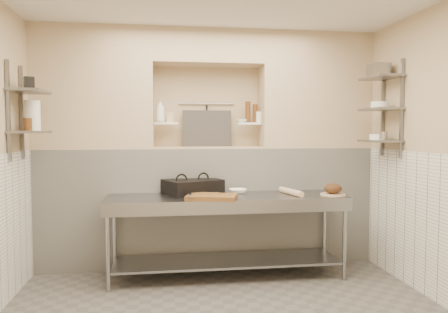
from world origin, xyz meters
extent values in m
cube|color=tan|center=(0.00, 2.00, 1.40)|extent=(4.00, 0.10, 2.80)
cube|color=tan|center=(0.00, -2.00, 1.40)|extent=(4.00, 0.10, 2.80)
cube|color=white|center=(0.00, 1.75, 0.70)|extent=(4.00, 0.40, 1.40)
cube|color=tan|center=(0.00, 1.75, 1.41)|extent=(1.30, 0.40, 0.02)
cube|color=tan|center=(-1.33, 1.75, 2.10)|extent=(1.35, 0.40, 1.40)
cube|color=tan|center=(1.33, 1.75, 2.10)|extent=(1.35, 0.40, 1.40)
cube|color=tan|center=(0.00, 1.75, 2.60)|extent=(1.30, 0.40, 0.40)
cube|color=white|center=(-0.50, 1.75, 1.70)|extent=(0.28, 0.16, 0.02)
cube|color=white|center=(0.50, 1.75, 1.70)|extent=(0.28, 0.16, 0.02)
cylinder|color=gray|center=(0.00, 1.92, 1.95)|extent=(0.70, 0.02, 0.02)
cylinder|color=black|center=(0.00, 1.90, 1.78)|extent=(0.02, 0.02, 0.30)
cube|color=#383330|center=(0.00, 1.85, 1.64)|extent=(0.60, 0.08, 0.45)
cube|color=slate|center=(-1.98, 1.25, 1.80)|extent=(0.03, 0.03, 0.95)
cube|color=slate|center=(-1.98, 0.85, 1.80)|extent=(0.03, 0.03, 0.95)
cube|color=slate|center=(-1.84, 1.05, 1.60)|extent=(0.30, 0.50, 0.02)
cube|color=slate|center=(-1.84, 1.05, 2.00)|extent=(0.30, 0.50, 0.03)
cube|color=slate|center=(1.98, 1.25, 1.85)|extent=(0.03, 0.03, 1.05)
cube|color=slate|center=(1.98, 0.85, 1.85)|extent=(0.03, 0.03, 1.05)
cube|color=slate|center=(1.84, 1.05, 1.50)|extent=(0.30, 0.50, 0.02)
cube|color=slate|center=(1.84, 1.05, 1.85)|extent=(0.30, 0.50, 0.02)
cube|color=slate|center=(1.84, 1.05, 2.20)|extent=(0.30, 0.50, 0.03)
cube|color=gray|center=(0.15, 1.20, 0.88)|extent=(2.60, 0.70, 0.04)
cube|color=gray|center=(0.15, 1.20, 0.18)|extent=(2.45, 0.60, 0.03)
cube|color=gray|center=(0.15, 0.87, 0.82)|extent=(2.60, 0.02, 0.12)
cylinder|color=gray|center=(-1.09, 0.91, 0.43)|extent=(0.04, 0.04, 0.86)
cylinder|color=gray|center=(-1.09, 1.49, 0.43)|extent=(0.04, 0.04, 0.86)
cylinder|color=gray|center=(1.39, 0.91, 0.43)|extent=(0.04, 0.04, 0.86)
cylinder|color=gray|center=(1.39, 1.49, 0.43)|extent=(0.04, 0.04, 0.86)
cube|color=black|center=(-0.21, 1.41, 0.95)|extent=(0.72, 0.64, 0.11)
cube|color=black|center=(-0.21, 1.41, 1.04)|extent=(0.72, 0.64, 0.05)
cube|color=brown|center=(-0.04, 1.00, 0.92)|extent=(0.59, 0.48, 0.05)
cube|color=gray|center=(0.14, 1.13, 0.95)|extent=(0.22, 0.14, 0.01)
cylinder|color=gray|center=(-0.27, 0.98, 0.96)|extent=(0.04, 0.28, 0.03)
imported|color=white|center=(0.30, 1.38, 0.93)|extent=(0.21, 0.21, 0.05)
cylinder|color=#D1B28A|center=(0.86, 1.17, 0.93)|extent=(0.17, 0.45, 0.07)
cylinder|color=#D1B28A|center=(1.32, 1.09, 0.91)|extent=(0.28, 0.28, 0.02)
ellipsoid|color=#4C2D19|center=(1.32, 1.09, 0.97)|extent=(0.19, 0.19, 0.12)
imported|color=white|center=(-0.57, 1.70, 1.85)|extent=(0.11, 0.11, 0.27)
cube|color=tan|center=(-0.45, 1.79, 1.77)|extent=(0.08, 0.08, 0.12)
imported|color=white|center=(0.41, 1.73, 1.73)|extent=(0.16, 0.16, 0.04)
cylinder|color=#522C13|center=(0.58, 1.76, 1.82)|extent=(0.06, 0.06, 0.22)
cylinder|color=#522C13|center=(0.49, 1.77, 1.84)|extent=(0.06, 0.06, 0.26)
cylinder|color=white|center=(0.63, 1.75, 1.78)|extent=(0.08, 0.08, 0.13)
cylinder|color=white|center=(-1.84, 1.13, 1.76)|extent=(0.15, 0.15, 0.30)
cylinder|color=#522C13|center=(-1.84, 0.97, 1.67)|extent=(0.08, 0.08, 0.12)
cube|color=black|center=(-1.84, 1.04, 2.08)|extent=(0.12, 0.12, 0.13)
cylinder|color=white|center=(1.84, 1.07, 1.54)|extent=(0.20, 0.20, 0.06)
cylinder|color=gray|center=(1.84, 0.97, 1.56)|extent=(0.09, 0.09, 0.09)
cylinder|color=white|center=(1.84, 1.07, 1.90)|extent=(0.19, 0.19, 0.07)
cube|color=gray|center=(1.84, 1.10, 2.28)|extent=(0.20, 0.24, 0.14)
camera|label=1|loc=(-0.55, -3.49, 1.61)|focal=35.00mm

